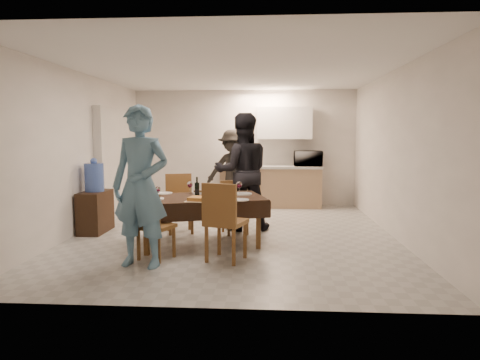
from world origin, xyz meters
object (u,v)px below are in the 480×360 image
object	(u,v)px
wine_bottle	(197,187)
person_far	(242,172)
water_pitcher	(224,191)
water_jug	(94,177)
person_kitchen	(233,170)
console	(95,212)
dining_table	(200,199)
person_near	(140,186)
savoury_tart	(203,199)
microwave	(308,158)

from	to	relation	value
wine_bottle	person_far	size ratio (longest dim) A/B	0.15
water_pitcher	person_far	world-z (taller)	person_far
water_jug	person_kitchen	size ratio (longest dim) A/B	0.27
console	wine_bottle	xyz separation A→B (m)	(1.79, -0.65, 0.51)
dining_table	wine_bottle	world-z (taller)	wine_bottle
wine_bottle	person_near	distance (m)	1.22
water_pitcher	savoury_tart	bearing A→B (deg)	-127.15
dining_table	water_pitcher	world-z (taller)	water_pitcher
wine_bottle	person_kitchen	xyz separation A→B (m)	(0.29, 2.90, 0.01)
dining_table	water_pitcher	xyz separation A→B (m)	(0.35, -0.05, 0.12)
water_jug	person_far	size ratio (longest dim) A/B	0.24
console	water_jug	xyz separation A→B (m)	(0.00, 0.00, 0.57)
dining_table	person_far	size ratio (longest dim) A/B	1.04
dining_table	water_jug	world-z (taller)	water_jug
console	person_far	xyz separation A→B (m)	(2.39, 0.35, 0.64)
console	person_near	world-z (taller)	person_near
water_pitcher	microwave	distance (m)	3.77
microwave	water_pitcher	bearing A→B (deg)	66.37
person_far	microwave	bearing A→B (deg)	-129.56
water_jug	wine_bottle	bearing A→B (deg)	-19.80
dining_table	person_far	distance (m)	1.22
microwave	person_kitchen	distance (m)	1.70
microwave	person_far	xyz separation A→B (m)	(-1.31, -2.35, -0.10)
savoury_tart	person_near	distance (m)	0.97
console	dining_table	bearing A→B (deg)	-20.68
water_pitcher	person_far	xyz separation A→B (m)	(0.20, 1.10, 0.18)
wine_bottle	person_kitchen	size ratio (longest dim) A/B	0.17
water_jug	savoury_tart	xyz separation A→B (m)	(1.94, -1.08, -0.17)
person_near	person_far	world-z (taller)	same
console	wine_bottle	bearing A→B (deg)	-19.80
water_pitcher	person_far	distance (m)	1.13
water_pitcher	microwave	size ratio (longest dim) A/B	0.31
person_kitchen	savoury_tart	bearing A→B (deg)	-92.38
dining_table	person_far	bearing A→B (deg)	45.93
console	microwave	distance (m)	4.64
console	water_pitcher	xyz separation A→B (m)	(2.19, -0.75, 0.46)
person_far	person_kitchen	size ratio (longest dim) A/B	1.15
person_far	person_kitchen	bearing A→B (deg)	-91.09
person_near	person_far	distance (m)	2.37
microwave	person_kitchen	bearing A→B (deg)	15.52
dining_table	person_near	distance (m)	1.22
wine_bottle	water_pitcher	bearing A→B (deg)	-14.04
microwave	person_kitchen	xyz separation A→B (m)	(-1.62, -0.45, -0.23)
person_far	console	bearing A→B (deg)	-1.98
wine_bottle	person_far	world-z (taller)	person_far
microwave	person_near	size ratio (longest dim) A/B	0.31
water_jug	person_far	xyz separation A→B (m)	(2.39, 0.35, 0.07)
water_pitcher	person_near	bearing A→B (deg)	-131.99
water_jug	microwave	world-z (taller)	microwave
microwave	console	bearing A→B (deg)	36.14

